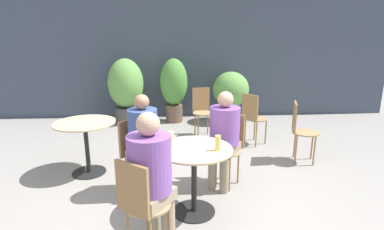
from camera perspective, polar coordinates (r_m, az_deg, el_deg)
The scene contains 18 objects.
ground_plane at distance 3.50m, azimuth -0.97°, elevation -17.56°, with size 20.00×20.00×0.00m, color gray.
storefront_wall at distance 7.05m, azimuth -2.34°, elevation 11.76°, with size 10.00×0.06×3.00m.
cafe_table_near at distance 3.19m, azimuth 0.40°, elevation -9.41°, with size 0.81×0.81×0.75m.
cafe_table_far at distance 4.35m, azimuth -19.58°, elevation -3.56°, with size 0.82×0.82×0.75m.
bistro_chair_0 at distance 3.88m, azimuth 7.02°, elevation -5.17°, with size 0.45×0.45×0.92m.
bistro_chair_1 at distance 3.67m, azimuth -10.71°, elevation -6.45°, with size 0.45×0.45×0.92m.
bistro_chair_2 at distance 2.61m, azimuth -9.81°, elevation -15.71°, with size 0.45×0.45×0.92m.
bistro_chair_3 at distance 5.30m, azimuth 11.52°, elevation 0.11°, with size 0.45×0.45×0.92m.
bistro_chair_4 at distance 5.72m, azimuth 1.92°, elevation 1.50°, with size 0.40×0.42×0.92m.
bistro_chair_5 at distance 4.79m, azimuth 19.84°, elevation -2.05°, with size 0.43×0.42×0.92m.
seated_person_0 at distance 3.69m, azimuth 6.10°, elevation -3.27°, with size 0.46×0.47×1.24m.
seated_person_1 at distance 3.52m, azimuth -9.10°, elevation -4.17°, with size 0.43×0.43×1.24m.
seated_person_2 at distance 2.61m, azimuth -7.79°, elevation -10.62°, with size 0.46×0.47×1.28m.
beer_glass_0 at distance 3.05m, azimuth 4.94°, elevation -5.33°, with size 0.06×0.06×0.16m.
beer_glass_1 at distance 3.15m, azimuth -4.04°, elevation -4.62°, with size 0.07×0.07×0.16m.
potted_plant_0 at distance 6.66m, azimuth -12.47°, elevation 5.11°, with size 0.76×0.76×1.42m.
potted_plant_1 at distance 6.62m, azimuth -3.48°, elevation 5.53°, with size 0.60×0.60×1.41m.
potted_plant_2 at distance 6.68m, azimuth 7.38°, elevation 4.33°, with size 0.79×0.79×1.12m.
Camera 1 is at (-0.11, -2.95, 1.87)m, focal length 28.00 mm.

